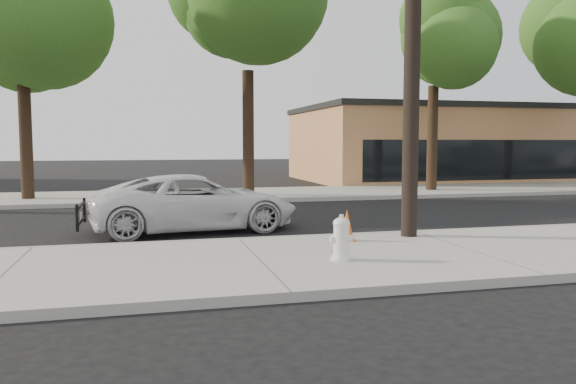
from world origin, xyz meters
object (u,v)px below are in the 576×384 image
object	(u,v)px
utility_pole	(413,20)
fire_hydrant	(341,239)
police_cruiser	(195,203)
traffic_cone	(347,226)

from	to	relation	value
utility_pole	fire_hydrant	distance (m)	5.16
utility_pole	fire_hydrant	xyz separation A→B (m)	(-2.25, -2.00, -4.19)
utility_pole	police_cruiser	size ratio (longest dim) A/B	1.81
traffic_cone	police_cruiser	bearing A→B (deg)	132.79
police_cruiser	traffic_cone	size ratio (longest dim) A/B	7.79
police_cruiser	fire_hydrant	xyz separation A→B (m)	(2.06, -4.81, -0.19)
utility_pole	police_cruiser	xyz separation A→B (m)	(-4.32, 2.81, -4.01)
utility_pole	traffic_cone	size ratio (longest dim) A/B	14.08
fire_hydrant	traffic_cone	xyz separation A→B (m)	(0.75, 1.77, -0.05)
fire_hydrant	police_cruiser	bearing A→B (deg)	118.83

